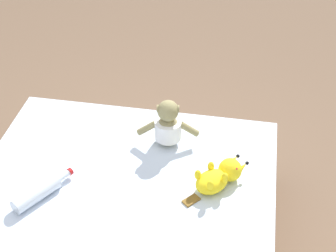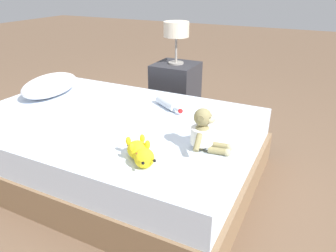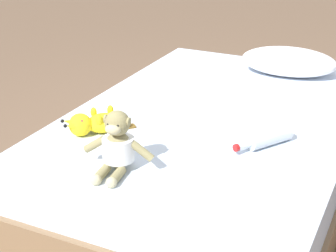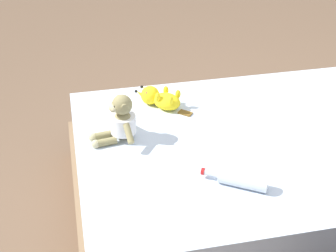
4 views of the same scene
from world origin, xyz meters
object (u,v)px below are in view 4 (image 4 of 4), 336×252
Objects in this scene: bed at (266,171)px; glass_bottle at (241,180)px; plush_monkey at (121,121)px; plush_yellow_creature at (160,98)px.

bed is 0.48m from glass_bottle.
plush_monkey reaches higher than bed.
bed is 7.17× the size of glass_bottle.
bed is 0.78m from plush_monkey.
glass_bottle is (0.72, 0.21, -0.02)m from plush_yellow_creature.
bed is 6.85× the size of plush_yellow_creature.
glass_bottle reaches higher than bed.
bed is at bearing 49.93° from plush_yellow_creature.
plush_yellow_creature is 1.05× the size of glass_bottle.
plush_monkey reaches higher than plush_yellow_creature.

